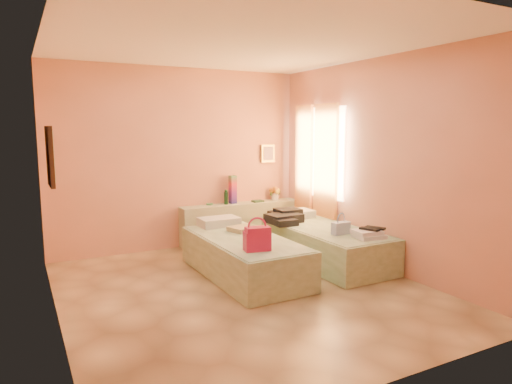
# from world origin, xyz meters

# --- Properties ---
(ground) EXTENTS (4.50, 4.50, 0.00)m
(ground) POSITION_xyz_m (0.00, 0.00, 0.00)
(ground) COLOR tan
(ground) RESTS_ON ground
(room_walls) EXTENTS (4.02, 4.51, 2.81)m
(room_walls) POSITION_xyz_m (0.21, 0.57, 1.79)
(room_walls) COLOR #E19778
(room_walls) RESTS_ON ground
(headboard_ledge) EXTENTS (2.05, 0.30, 0.65)m
(headboard_ledge) POSITION_xyz_m (0.98, 2.10, 0.33)
(headboard_ledge) COLOR #A0AD8E
(headboard_ledge) RESTS_ON ground
(bed_left) EXTENTS (0.92, 2.01, 0.50)m
(bed_left) POSITION_xyz_m (0.23, 0.48, 0.25)
(bed_left) COLOR #B7D0A8
(bed_left) RESTS_ON ground
(bed_right) EXTENTS (0.92, 2.01, 0.50)m
(bed_right) POSITION_xyz_m (1.50, 0.46, 0.25)
(bed_right) COLOR #B7D0A8
(bed_right) RESTS_ON ground
(water_bottle) EXTENTS (0.07, 0.07, 0.23)m
(water_bottle) POSITION_xyz_m (0.71, 2.10, 0.76)
(water_bottle) COLOR #163D26
(water_bottle) RESTS_ON headboard_ledge
(rainbow_box) EXTENTS (0.11, 0.11, 0.46)m
(rainbow_box) POSITION_xyz_m (0.85, 2.14, 0.88)
(rainbow_box) COLOR #B71648
(rainbow_box) RESTS_ON headboard_ledge
(small_dish) EXTENTS (0.13, 0.13, 0.03)m
(small_dish) POSITION_xyz_m (0.45, 2.18, 0.66)
(small_dish) COLOR #4B8961
(small_dish) RESTS_ON headboard_ledge
(green_book) EXTENTS (0.19, 0.14, 0.03)m
(green_book) POSITION_xyz_m (1.28, 2.07, 0.67)
(green_book) COLOR #234330
(green_book) RESTS_ON headboard_ledge
(flower_vase) EXTENTS (0.21, 0.21, 0.28)m
(flower_vase) POSITION_xyz_m (1.65, 2.14, 0.79)
(flower_vase) COLOR silver
(flower_vase) RESTS_ON headboard_ledge
(magenta_handbag) EXTENTS (0.32, 0.22, 0.28)m
(magenta_handbag) POSITION_xyz_m (0.09, -0.13, 0.64)
(magenta_handbag) COLOR #B71648
(magenta_handbag) RESTS_ON bed_left
(khaki_garment) EXTENTS (0.43, 0.38, 0.06)m
(khaki_garment) POSITION_xyz_m (0.40, 0.84, 0.53)
(khaki_garment) COLOR tan
(khaki_garment) RESTS_ON bed_left
(clothes_pile) EXTENTS (0.57, 0.57, 0.16)m
(clothes_pile) POSITION_xyz_m (1.22, 1.06, 0.58)
(clothes_pile) COLOR black
(clothes_pile) RESTS_ON bed_right
(blue_handbag) EXTENTS (0.26, 0.13, 0.16)m
(blue_handbag) POSITION_xyz_m (1.44, 0.06, 0.58)
(blue_handbag) COLOR #4560A6
(blue_handbag) RESTS_ON bed_right
(towel_stack) EXTENTS (0.39, 0.35, 0.10)m
(towel_stack) POSITION_xyz_m (1.63, -0.27, 0.55)
(towel_stack) COLOR silver
(towel_stack) RESTS_ON bed_right
(sandal_pair) EXTENTS (0.27, 0.30, 0.03)m
(sandal_pair) POSITION_xyz_m (1.69, -0.27, 0.61)
(sandal_pair) COLOR black
(sandal_pair) RESTS_ON towel_stack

